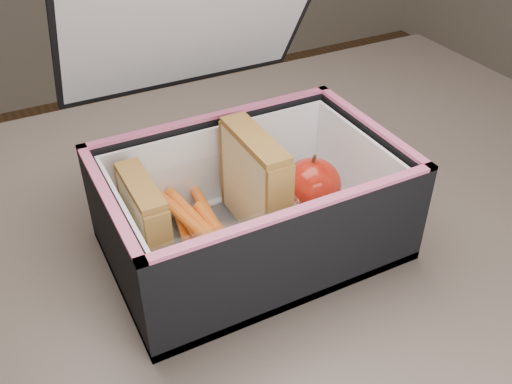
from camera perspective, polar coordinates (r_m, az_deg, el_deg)
kitchen_table at (r=0.72m, az=-1.42°, el=-9.64°), size 1.20×0.80×0.75m
lunch_bag at (r=0.60m, az=-0.64°, el=-0.42°), size 0.30×0.31×0.28m
plastic_tub at (r=0.60m, az=-5.30°, el=-2.73°), size 0.16×0.12×0.07m
sandwich_left at (r=0.58m, az=-10.99°, el=-3.05°), size 0.02×0.09×0.10m
sandwich_right at (r=0.61m, az=-0.13°, el=0.87°), size 0.03×0.10×0.12m
carrot_sticks at (r=0.61m, az=-5.36°, el=-3.55°), size 0.06×0.16×0.03m
paper_napkin at (r=0.67m, az=5.19°, el=-1.47°), size 0.08×0.08×0.01m
red_apple at (r=0.64m, az=5.63°, el=0.73°), size 0.08×0.08×0.07m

